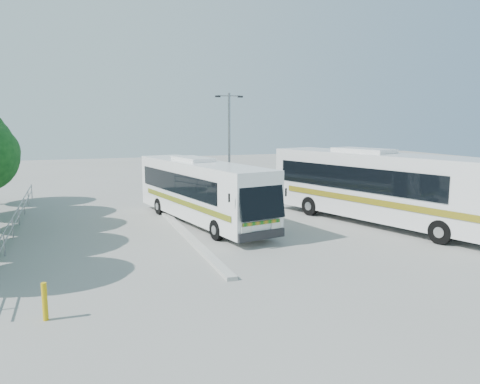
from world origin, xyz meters
name	(u,v)px	position (x,y,z in m)	size (l,w,h in m)	color
ground	(237,236)	(0.00, 0.00, 0.00)	(100.00, 100.00, 0.00)	gray
kerb_divider	(181,229)	(-2.30, 2.00, 0.07)	(0.40, 16.00, 0.15)	#B2B2AD
railing	(15,219)	(-10.00, 4.00, 0.74)	(0.06, 22.00, 1.00)	gray
coach_main	(201,190)	(-0.84, 3.38, 1.79)	(4.63, 12.00, 3.27)	white
coach_adjacent	(379,186)	(7.89, -0.11, 2.05)	(6.52, 13.64, 3.73)	silver
lamppost	(229,145)	(2.00, 7.11, 3.92)	(1.74, 0.30, 7.11)	gray
bollard	(45,302)	(-8.16, -7.23, 0.54)	(0.15, 0.15, 1.07)	#CCA20C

